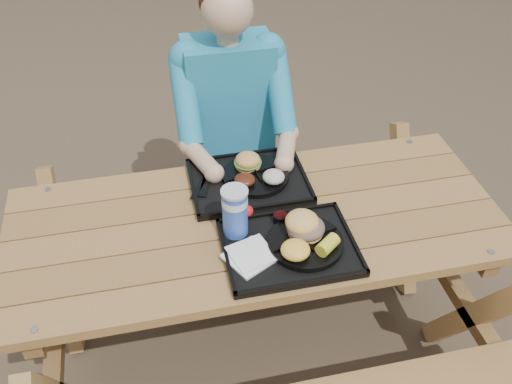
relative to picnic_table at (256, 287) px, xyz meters
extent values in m
plane|color=#999999|center=(0.00, 0.00, -0.38)|extent=(60.00, 60.00, 0.00)
cube|color=black|center=(0.08, -0.18, 0.39)|extent=(0.45, 0.35, 0.02)
cube|color=black|center=(0.02, 0.20, 0.39)|extent=(0.45, 0.35, 0.02)
cylinder|color=black|center=(0.13, -0.18, 0.41)|extent=(0.26, 0.26, 0.02)
cylinder|color=black|center=(0.05, 0.21, 0.41)|extent=(0.26, 0.26, 0.02)
cube|color=white|center=(-0.07, -0.20, 0.40)|extent=(0.19, 0.19, 0.02)
cylinder|color=#1740AD|center=(-0.09, -0.07, 0.48)|extent=(0.09, 0.09, 0.18)
cylinder|color=black|center=(0.08, -0.05, 0.41)|extent=(0.05, 0.05, 0.03)
cylinder|color=gold|center=(0.13, -0.05, 0.41)|extent=(0.06, 0.06, 0.03)
ellipsoid|color=yellow|center=(0.08, -0.24, 0.44)|extent=(0.10, 0.10, 0.05)
cube|color=black|center=(-0.15, 0.22, 0.40)|extent=(0.08, 0.16, 0.01)
ellipsoid|color=#4D1E0F|center=(-0.01, 0.16, 0.43)|extent=(0.08, 0.08, 0.04)
ellipsoid|color=beige|center=(0.10, 0.15, 0.44)|extent=(0.08, 0.08, 0.05)
camera|label=1|loc=(-0.33, -1.49, 1.78)|focal=40.00mm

